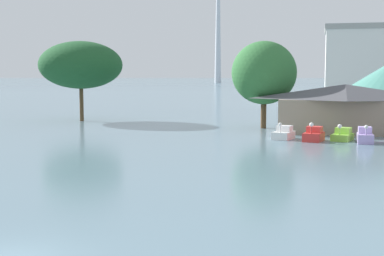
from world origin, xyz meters
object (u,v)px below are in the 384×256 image
Objects in this scene: pedal_boat_white at (284,134)px; shoreline_tree_mid at (264,73)px; pedal_boat_lime at (343,135)px; boathouse at (345,108)px; pedal_boat_red at (314,135)px; pedal_boat_lavender at (365,136)px; shoreline_tree_tall_left at (81,65)px.

shoreline_tree_mid is at bearing -148.49° from pedal_boat_white.
pedal_boat_white reaches higher than pedal_boat_lime.
shoreline_tree_mid reaches higher than boathouse.
shoreline_tree_mid is (-5.57, 10.65, 5.57)m from pedal_boat_red.
shoreline_tree_mid is at bearing -137.49° from pedal_boat_lavender.
pedal_boat_lavender is 37.30m from shoreline_tree_tall_left.
boathouse reaches higher than pedal_boat_lime.
pedal_boat_red is 2.73m from pedal_boat_lime.
shoreline_tree_tall_left reaches higher than pedal_boat_lime.
pedal_boat_lavender is at bearing 95.56° from pedal_boat_white.
boathouse is at bearing -166.94° from pedal_boat_lime.
pedal_boat_lavender is 0.24× the size of shoreline_tree_tall_left.
pedal_boat_red is at bearing -50.70° from pedal_boat_lime.
boathouse is at bearing -19.61° from shoreline_tree_mid.
shoreline_tree_mid is at bearing -140.96° from pedal_boat_red.
shoreline_tree_tall_left is at bearing -105.36° from pedal_boat_red.
boathouse is at bearing 170.24° from pedal_boat_red.
boathouse is 9.70m from shoreline_tree_mid.
pedal_boat_lime is 1.10× the size of pedal_boat_lavender.
pedal_boat_red is at bearing 85.33° from pedal_boat_white.
shoreline_tree_tall_left is 23.99m from shoreline_tree_mid.
pedal_boat_lavender reaches higher than pedal_boat_lime.
pedal_boat_red is 0.99× the size of pedal_boat_lime.
pedal_boat_white is at bearing -130.47° from boathouse.
pedal_boat_white is 2.89m from pedal_boat_red.
shoreline_tree_tall_left reaches higher than shoreline_tree_mid.
shoreline_tree_tall_left is at bearing 167.52° from boathouse.
pedal_boat_white is 1.00× the size of pedal_boat_red.
boathouse is at bearing -12.48° from shoreline_tree_tall_left.
pedal_boat_lavender is 8.20m from boathouse.
shoreline_tree_mid is at bearing 160.39° from boathouse.
pedal_boat_red is 4.35m from pedal_boat_lavender.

